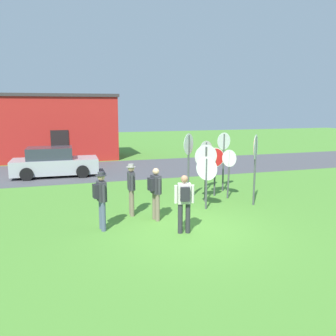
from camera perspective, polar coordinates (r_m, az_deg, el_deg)
ground_plane at (r=10.54m, az=3.38°, el=-10.06°), size 80.00×80.00×0.00m
street_asphalt at (r=20.58m, az=-7.16°, el=-0.19°), size 60.00×6.40×0.01m
building_background at (r=25.57m, az=-17.16°, el=6.37°), size 7.71×4.41×4.39m
parked_car_on_street at (r=19.32m, az=-17.89°, el=0.80°), size 4.34×2.10×1.51m
stop_sign_leaning_left at (r=14.28m, az=7.58°, el=0.75°), size 0.78×0.07×1.97m
stop_sign_far_back at (r=15.03m, az=6.12°, el=1.77°), size 0.71×0.31×2.16m
stop_sign_rear_right at (r=15.13m, az=8.94°, el=2.64°), size 0.70×0.23×2.51m
stop_sign_tallest at (r=13.35m, az=6.10°, el=0.85°), size 0.87×0.13×2.19m
stop_sign_leaning_right at (r=13.14m, az=13.88°, el=1.84°), size 0.59×0.70×2.60m
stop_sign_rear_left at (r=12.42m, az=6.23°, el=-0.92°), size 0.50×0.69×1.88m
stop_sign_nearest at (r=13.32m, az=3.32°, el=2.11°), size 0.59×0.56×2.60m
stop_sign_low_front at (r=14.03m, az=9.80°, el=0.35°), size 0.34×0.61×1.93m
person_with_sunhat at (r=11.20m, az=-2.06°, el=-3.59°), size 0.41×0.56×1.69m
person_in_teal at (r=11.75m, az=-5.93°, el=-2.97°), size 0.31×0.57×1.74m
person_in_dark_shirt at (r=10.04m, az=2.65°, el=-5.18°), size 0.56×0.41×1.69m
person_on_left at (r=10.48m, az=-10.73°, el=-4.56°), size 0.41×0.56×1.74m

